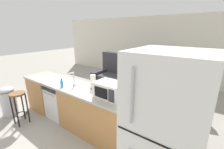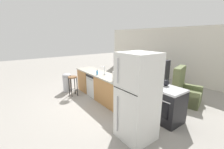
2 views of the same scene
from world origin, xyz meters
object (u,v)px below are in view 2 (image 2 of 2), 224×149
(dishwasher, at_px, (97,84))
(bar_stool, at_px, (73,82))
(couch, at_px, (144,78))
(refrigerator, at_px, (137,97))
(stove_range, at_px, (167,105))
(soap_bottle, at_px, (97,73))
(microwave, at_px, (123,77))
(kettle, at_px, (166,83))
(paper_towel_roll, at_px, (115,73))
(armchair, at_px, (184,92))
(trash_bin, at_px, (67,82))

(dishwasher, xyz_separation_m, bar_stool, (-0.48, -0.74, 0.11))
(dishwasher, relative_size, couch, 0.41)
(refrigerator, distance_m, bar_stool, 3.11)
(stove_range, relative_size, soap_bottle, 5.11)
(microwave, xyz_separation_m, soap_bottle, (-1.11, -0.18, -0.07))
(kettle, bearing_deg, dishwasher, -164.42)
(paper_towel_roll, bearing_deg, stove_range, 13.66)
(microwave, bearing_deg, bar_stool, -159.18)
(soap_bottle, bearing_deg, refrigerator, -9.23)
(couch, bearing_deg, stove_range, -36.42)
(microwave, xyz_separation_m, couch, (-1.12, 2.21, -0.65))
(dishwasher, bearing_deg, paper_towel_roll, 8.77)
(soap_bottle, xyz_separation_m, armchair, (1.90, 2.21, -0.62))
(kettle, bearing_deg, microwave, -144.76)
(microwave, bearing_deg, soap_bottle, -170.61)
(couch, bearing_deg, refrigerator, -50.79)
(trash_bin, distance_m, couch, 3.28)
(stove_range, height_order, soap_bottle, soap_bottle)
(refrigerator, xyz_separation_m, armchair, (-0.34, 2.57, -0.59))
(kettle, distance_m, bar_stool, 3.27)
(paper_towel_roll, distance_m, kettle, 1.59)
(paper_towel_roll, bearing_deg, microwave, -15.48)
(trash_bin, height_order, armchair, armchair)
(soap_bottle, relative_size, trash_bin, 0.24)
(trash_bin, distance_m, armchair, 4.34)
(microwave, bearing_deg, refrigerator, -25.91)
(bar_stool, height_order, trash_bin, same)
(armchair, bearing_deg, dishwasher, -138.18)
(paper_towel_roll, xyz_separation_m, trash_bin, (-2.02, -0.90, -0.66))
(couch, bearing_deg, armchair, -5.54)
(refrigerator, relative_size, kettle, 9.12)
(refrigerator, relative_size, couch, 0.92)
(stove_range, distance_m, microwave, 1.39)
(paper_towel_roll, xyz_separation_m, couch, (-0.59, 2.06, -0.64))
(soap_bottle, height_order, armchair, armchair)
(couch, bearing_deg, soap_bottle, -89.79)
(refrigerator, relative_size, trash_bin, 2.53)
(bar_stool, xyz_separation_m, trash_bin, (-0.60, -0.01, -0.16))
(paper_towel_roll, xyz_separation_m, kettle, (1.49, 0.53, -0.05))
(stove_range, xyz_separation_m, armchair, (-0.34, 1.47, -0.10))
(dishwasher, distance_m, armchair, 3.03)
(armchair, bearing_deg, kettle, -82.63)
(microwave, height_order, armchair, armchair)
(dishwasher, bearing_deg, kettle, 15.58)
(paper_towel_roll, xyz_separation_m, soap_bottle, (-0.58, -0.33, -0.07))
(soap_bottle, height_order, couch, couch)
(microwave, distance_m, paper_towel_roll, 0.55)
(refrigerator, xyz_separation_m, paper_towel_roll, (-1.66, 0.69, 0.10))
(refrigerator, relative_size, bar_stool, 2.53)
(refrigerator, bearing_deg, trash_bin, -176.88)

